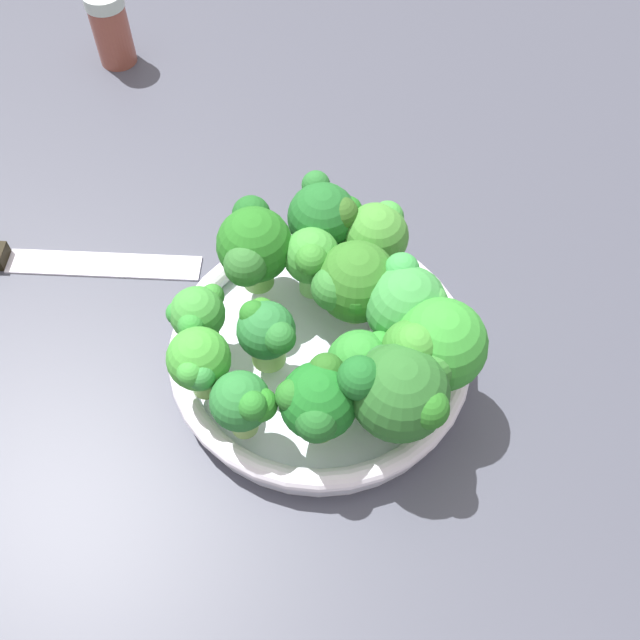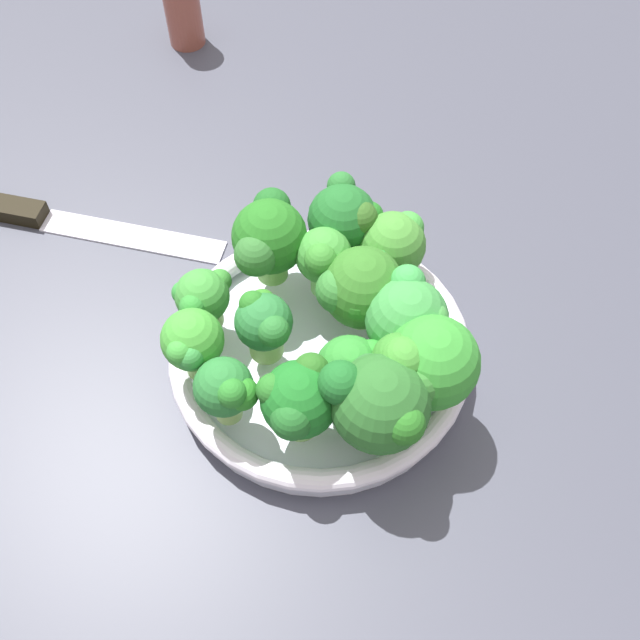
% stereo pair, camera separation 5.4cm
% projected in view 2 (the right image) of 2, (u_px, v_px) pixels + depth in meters
% --- Properties ---
extents(ground_plane, '(1.30, 1.30, 0.03)m').
position_uv_depth(ground_plane, '(323.00, 318.00, 0.63)').
color(ground_plane, '#3D3F4B').
extents(bowl, '(0.24, 0.24, 0.03)m').
position_uv_depth(bowl, '(320.00, 352.00, 0.58)').
color(bowl, silver).
rests_on(bowl, ground_plane).
extents(broccoli_floret_0, '(0.05, 0.04, 0.05)m').
position_uv_depth(broccoli_floret_0, '(202.00, 298.00, 0.55)').
color(broccoli_floret_0, '#87B15A').
rests_on(broccoli_floret_0, bowl).
extents(broccoli_floret_1, '(0.07, 0.06, 0.08)m').
position_uv_depth(broccoli_floret_1, '(268.00, 238.00, 0.57)').
color(broccoli_floret_1, '#7CBA52').
rests_on(broccoli_floret_1, bowl).
extents(broccoli_floret_2, '(0.06, 0.06, 0.07)m').
position_uv_depth(broccoli_floret_2, '(407.00, 319.00, 0.53)').
color(broccoli_floret_2, '#85C362').
rests_on(broccoli_floret_2, bowl).
extents(broccoli_floret_3, '(0.06, 0.05, 0.07)m').
position_uv_depth(broccoli_floret_3, '(298.00, 400.00, 0.50)').
color(broccoli_floret_3, '#7DB25A').
rests_on(broccoli_floret_3, bowl).
extents(broccoli_floret_4, '(0.04, 0.05, 0.06)m').
position_uv_depth(broccoli_floret_4, '(264.00, 323.00, 0.53)').
color(broccoli_floret_4, '#8EC55A').
rests_on(broccoli_floret_4, bowl).
extents(broccoli_floret_5, '(0.07, 0.08, 0.08)m').
position_uv_depth(broccoli_floret_5, '(378.00, 402.00, 0.49)').
color(broccoli_floret_5, '#7DB95A').
rests_on(broccoli_floret_5, bowl).
extents(broccoli_floret_6, '(0.07, 0.06, 0.07)m').
position_uv_depth(broccoli_floret_6, '(361.00, 288.00, 0.55)').
color(broccoli_floret_6, '#94C974').
rests_on(broccoli_floret_6, bowl).
extents(broccoli_floret_7, '(0.04, 0.05, 0.07)m').
position_uv_depth(broccoli_floret_7, '(319.00, 257.00, 0.56)').
color(broccoli_floret_7, '#75BD5E').
rests_on(broccoli_floret_7, bowl).
extents(broccoli_floret_8, '(0.06, 0.05, 0.06)m').
position_uv_depth(broccoli_floret_8, '(393.00, 245.00, 0.58)').
color(broccoli_floret_8, '#89C867').
rests_on(broccoli_floret_8, bowl).
extents(broccoli_floret_9, '(0.06, 0.05, 0.06)m').
position_uv_depth(broccoli_floret_9, '(351.00, 370.00, 0.52)').
color(broccoli_floret_9, '#87C668').
rests_on(broccoli_floret_9, bowl).
extents(broccoli_floret_10, '(0.05, 0.05, 0.06)m').
position_uv_depth(broccoli_floret_10, '(192.00, 343.00, 0.52)').
color(broccoli_floret_10, '#7FB95A').
rests_on(broccoli_floret_10, bowl).
extents(broccoli_floret_11, '(0.04, 0.05, 0.06)m').
position_uv_depth(broccoli_floret_11, '(227.00, 390.00, 0.50)').
color(broccoli_floret_11, '#87B25C').
rests_on(broccoli_floret_11, bowl).
extents(broccoli_floret_12, '(0.07, 0.07, 0.08)m').
position_uv_depth(broccoli_floret_12, '(424.00, 365.00, 0.50)').
color(broccoli_floret_12, '#9DCE66').
rests_on(broccoli_floret_12, bowl).
extents(broccoli_floret_13, '(0.06, 0.06, 0.07)m').
position_uv_depth(broccoli_floret_13, '(346.00, 219.00, 0.58)').
color(broccoli_floret_13, '#93C25B').
rests_on(broccoli_floret_13, bowl).
extents(knife, '(0.16, 0.24, 0.01)m').
position_uv_depth(knife, '(44.00, 217.00, 0.67)').
color(knife, silver).
rests_on(knife, ground_plane).
extents(pepper_shaker, '(0.04, 0.04, 0.08)m').
position_uv_depth(pepper_shaker, '(183.00, 9.00, 0.79)').
color(pepper_shaker, brown).
rests_on(pepper_shaker, ground_plane).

